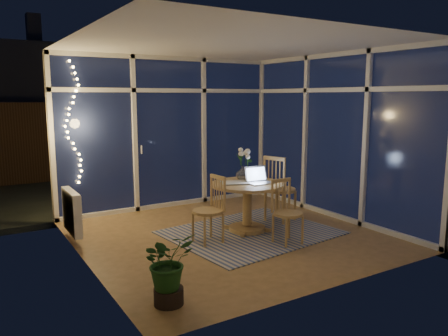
# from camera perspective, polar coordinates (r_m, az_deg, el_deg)

# --- Properties ---
(floor) EXTENTS (4.00, 4.00, 0.00)m
(floor) POSITION_cam_1_polar(r_m,az_deg,el_deg) (6.22, 0.77, -8.73)
(floor) COLOR olive
(floor) RESTS_ON ground
(ceiling) EXTENTS (4.00, 4.00, 0.00)m
(ceiling) POSITION_cam_1_polar(r_m,az_deg,el_deg) (5.95, 0.82, 15.83)
(ceiling) COLOR white
(ceiling) RESTS_ON wall_back
(wall_back) EXTENTS (4.00, 0.04, 2.60)m
(wall_back) POSITION_cam_1_polar(r_m,az_deg,el_deg) (7.70, -7.16, 4.59)
(wall_back) COLOR silver
(wall_back) RESTS_ON floor
(wall_front) EXTENTS (4.00, 0.04, 2.60)m
(wall_front) POSITION_cam_1_polar(r_m,az_deg,el_deg) (4.39, 14.79, 0.82)
(wall_front) COLOR silver
(wall_front) RESTS_ON floor
(wall_left) EXTENTS (0.04, 4.00, 2.60)m
(wall_left) POSITION_cam_1_polar(r_m,az_deg,el_deg) (5.17, -18.34, 1.90)
(wall_left) COLOR silver
(wall_left) RESTS_ON floor
(wall_right) EXTENTS (0.04, 4.00, 2.60)m
(wall_right) POSITION_cam_1_polar(r_m,az_deg,el_deg) (7.20, 14.43, 4.04)
(wall_right) COLOR silver
(wall_right) RESTS_ON floor
(window_wall_back) EXTENTS (4.00, 0.10, 2.60)m
(window_wall_back) POSITION_cam_1_polar(r_m,az_deg,el_deg) (7.67, -7.04, 4.57)
(window_wall_back) COLOR white
(window_wall_back) RESTS_ON floor
(window_wall_right) EXTENTS (0.10, 4.00, 2.60)m
(window_wall_right) POSITION_cam_1_polar(r_m,az_deg,el_deg) (7.17, 14.21, 4.03)
(window_wall_right) COLOR white
(window_wall_right) RESTS_ON floor
(radiator) EXTENTS (0.10, 0.70, 0.58)m
(radiator) POSITION_cam_1_polar(r_m,az_deg,el_deg) (6.22, -19.27, -5.42)
(radiator) COLOR white
(radiator) RESTS_ON wall_left
(fairy_lights) EXTENTS (0.24, 0.10, 1.85)m
(fairy_lights) POSITION_cam_1_polar(r_m,az_deg,el_deg) (7.06, -19.15, 5.55)
(fairy_lights) COLOR #EDB95E
(fairy_lights) RESTS_ON window_wall_back
(garden_patio) EXTENTS (12.00, 6.00, 0.10)m
(garden_patio) POSITION_cam_1_polar(r_m,az_deg,el_deg) (10.83, -11.13, -1.42)
(garden_patio) COLOR black
(garden_patio) RESTS_ON ground
(garden_fence) EXTENTS (11.00, 0.08, 1.80)m
(garden_fence) POSITION_cam_1_polar(r_m,az_deg,el_deg) (11.01, -14.63, 3.67)
(garden_fence) COLOR #332112
(garden_fence) RESTS_ON ground
(neighbour_roof) EXTENTS (7.00, 3.00, 2.20)m
(neighbour_roof) POSITION_cam_1_polar(r_m,az_deg,el_deg) (13.94, -17.29, 10.03)
(neighbour_roof) COLOR #2F3038
(neighbour_roof) RESTS_ON ground
(garden_shrubs) EXTENTS (0.90, 0.90, 0.90)m
(garden_shrubs) POSITION_cam_1_polar(r_m,az_deg,el_deg) (8.85, -15.52, -0.62)
(garden_shrubs) COLOR black
(garden_shrubs) RESTS_ON ground
(rug) EXTENTS (2.42, 2.03, 0.01)m
(rug) POSITION_cam_1_polar(r_m,az_deg,el_deg) (6.32, 3.54, -8.38)
(rug) COLOR #BFB19B
(rug) RESTS_ON floor
(dining_table) EXTENTS (1.15, 1.15, 0.71)m
(dining_table) POSITION_cam_1_polar(r_m,az_deg,el_deg) (6.30, 3.05, -5.14)
(dining_table) COLOR #A98B4C
(dining_table) RESTS_ON floor
(chair_left) EXTENTS (0.45, 0.45, 0.91)m
(chair_left) POSITION_cam_1_polar(r_m,az_deg,el_deg) (5.77, -2.13, -5.45)
(chair_left) COLOR #A98B4C
(chair_left) RESTS_ON floor
(chair_right) EXTENTS (0.62, 0.62, 1.05)m
(chair_right) POSITION_cam_1_polar(r_m,az_deg,el_deg) (6.82, 7.40, -2.61)
(chair_right) COLOR #A98B4C
(chair_right) RESTS_ON floor
(chair_front) EXTENTS (0.40, 0.40, 0.87)m
(chair_front) POSITION_cam_1_polar(r_m,az_deg,el_deg) (5.79, 8.36, -5.71)
(chair_front) COLOR #A98B4C
(chair_front) RESTS_ON floor
(laptop) EXTENTS (0.37, 0.32, 0.25)m
(laptop) POSITION_cam_1_polar(r_m,az_deg,el_deg) (6.18, 4.79, -0.87)
(laptop) COLOR silver
(laptop) RESTS_ON dining_table
(flower_vase) EXTENTS (0.22, 0.22, 0.21)m
(flower_vase) POSITION_cam_1_polar(r_m,az_deg,el_deg) (6.46, 2.41, -0.61)
(flower_vase) COLOR silver
(flower_vase) RESTS_ON dining_table
(bowl) EXTENTS (0.17, 0.17, 0.04)m
(bowl) POSITION_cam_1_polar(r_m,az_deg,el_deg) (6.51, 4.21, -1.31)
(bowl) COLOR white
(bowl) RESTS_ON dining_table
(newspapers) EXTENTS (0.44, 0.37, 0.02)m
(newspapers) POSITION_cam_1_polar(r_m,az_deg,el_deg) (6.21, 1.64, -1.90)
(newspapers) COLOR beige
(newspapers) RESTS_ON dining_table
(phone) EXTENTS (0.12, 0.07, 0.01)m
(phone) POSITION_cam_1_polar(r_m,az_deg,el_deg) (6.20, 3.64, -1.97)
(phone) COLOR black
(phone) RESTS_ON dining_table
(potted_plant) EXTENTS (0.60, 0.53, 0.76)m
(potted_plant) POSITION_cam_1_polar(r_m,az_deg,el_deg) (4.17, -7.32, -12.54)
(potted_plant) COLOR #184418
(potted_plant) RESTS_ON floor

